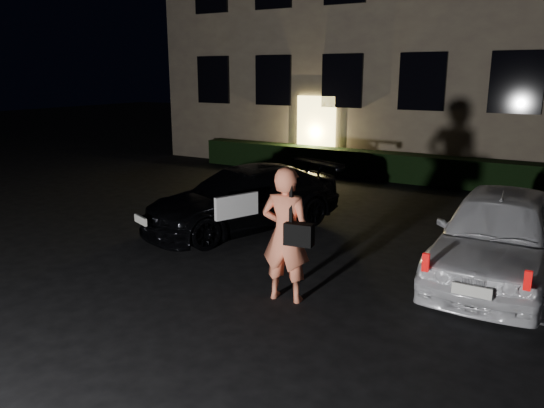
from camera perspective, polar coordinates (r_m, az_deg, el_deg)
The scene contains 5 objects.
ground at distance 7.70m, azimuth -8.52°, elevation -11.25°, with size 80.00×80.00×0.00m, color black.
hedge at distance 16.71m, azimuth 14.86°, elevation 3.71°, with size 15.00×0.70×0.85m, color black.
sedan at distance 11.31m, azimuth -3.08°, elevation 0.62°, with size 3.38×4.88×1.31m.
hatch at distance 9.24m, azimuth 23.25°, elevation -3.04°, with size 1.76×4.36×1.48m.
man at distance 7.62m, azimuth 1.53°, elevation -3.31°, with size 0.88×0.58×1.99m.
Camera 1 is at (4.50, -5.34, 3.26)m, focal length 35.00 mm.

